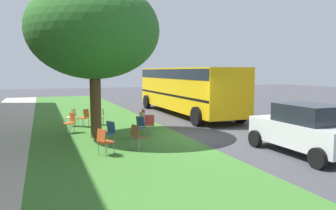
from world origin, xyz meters
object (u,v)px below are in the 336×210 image
Objects in this scene: street_tree at (94,31)px; chair_8 at (109,132)px; chair_3 at (145,117)px; chair_4 at (104,140)px; chair_9 at (101,115)px; chair_10 at (139,126)px; chair_5 at (72,116)px; parked_car at (305,129)px; chair_2 at (84,116)px; chair_7 at (70,121)px; school_bus at (186,86)px; chair_1 at (149,123)px; chair_0 at (144,120)px; chair_6 at (138,135)px.

street_tree is 7.08× the size of chair_8.
chair_4 is at bearing 147.94° from chair_3.
chair_9 is 3.84m from chair_10.
chair_8 is at bearing -169.39° from chair_5.
parked_car is (-4.38, -4.32, 0.32)m from chair_10.
street_tree is 4.59m from chair_2.
chair_7 is 1.00× the size of chair_9.
chair_1 is at bearing 141.88° from school_bus.
chair_4 is 0.24× the size of parked_car.
school_bus is at bearing -38.12° from chair_1.
school_bus is at bearing -43.01° from chair_0.
chair_3 is (-1.23, -2.68, 0.00)m from chair_2.
chair_2 is at bearing 108.02° from chair_9.
parked_car is at bearing -133.87° from chair_7.
chair_3 is 0.08× the size of school_bus.
street_tree reaches higher than chair_4.
chair_6 is at bearing -159.82° from street_tree.
chair_0 is 0.98m from chair_3.
chair_7 is at bearing 46.13° from parked_car.
chair_0 is 2.83m from chair_9.
chair_4 is 2.82m from chair_10.
chair_2 and chair_9 have the same top height.
street_tree is 4.10m from chair_7.
chair_7 is at bearing 172.24° from chair_5.
chair_8 is at bearing 173.58° from chair_9.
chair_0 is at bearing 33.06° from parked_car.
chair_0 is at bearing -34.48° from chair_4.
chair_7 is (-0.07, 3.46, 0.00)m from chair_3.
chair_1 and chair_9 have the same top height.
chair_4 and chair_5 have the same top height.
street_tree is 8.59m from parked_car.
street_tree is 8.37m from school_bus.
street_tree is 7.08× the size of chair_0.
chair_5 is 4.77m from chair_8.
chair_1 is 1.00× the size of chair_3.
chair_0 is 1.00× the size of chair_7.
chair_6 is (-2.67, -0.98, -3.77)m from street_tree.
chair_2 is 0.69m from chair_5.
street_tree reaches higher than chair_5.
chair_3 is at bearing -117.12° from chair_5.
chair_4 is at bearing 70.20° from parked_car.
chair_9 is (1.58, -1.62, 0.00)m from chair_7.
chair_5 is 0.08× the size of school_bus.
chair_6 is 5.57m from chair_9.
chair_8 is at bearing -17.13° from chair_4.
chair_7 is at bearing 60.92° from chair_1.
school_bus is (1.86, -6.98, 1.24)m from chair_5.
chair_0 is 1.00× the size of chair_1.
chair_6 is at bearing -163.75° from chair_5.
school_bus is at bearing -47.01° from chair_3.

